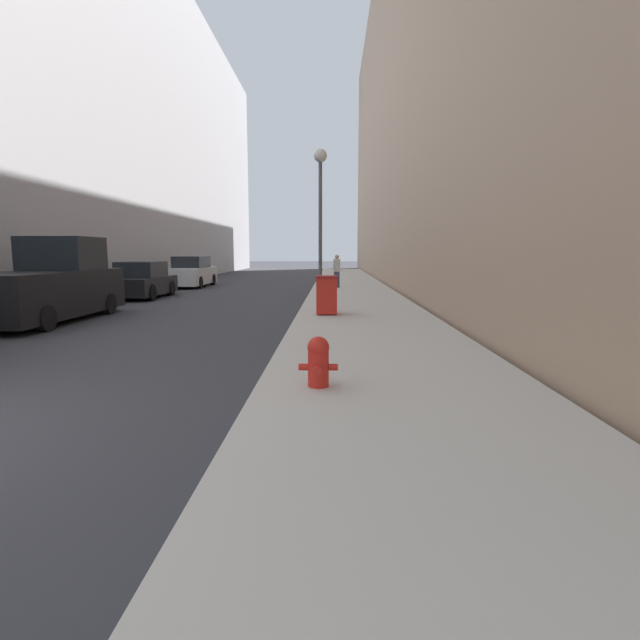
{
  "coord_description": "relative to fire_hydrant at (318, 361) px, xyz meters",
  "views": [
    {
      "loc": [
        5.12,
        -4.01,
        1.9
      ],
      "look_at": [
        4.55,
        17.98,
        -1.1
      ],
      "focal_mm": 28.0,
      "sensor_mm": 36.0,
      "label": 1
    }
  ],
  "objects": [
    {
      "name": "sidewalk_right",
      "position": [
        1.08,
        15.67,
        -0.42
      ],
      "size": [
        3.82,
        60.0,
        0.16
      ],
      "color": "#B7B2A8",
      "rests_on": "ground"
    },
    {
      "name": "building_left_glass",
      "position": [
        -15.84,
        23.67,
        9.43
      ],
      "size": [
        12.0,
        60.0,
        19.87
      ],
      "color": "#BCBCC1",
      "rests_on": "ground"
    },
    {
      "name": "building_right_stone",
      "position": [
        9.09,
        23.67,
        10.3
      ],
      "size": [
        12.0,
        60.0,
        21.61
      ],
      "color": "#9E7F66",
      "rests_on": "ground"
    },
    {
      "name": "fire_hydrant",
      "position": [
        0.0,
        0.0,
        0.0
      ],
      "size": [
        0.51,
        0.4,
        0.66
      ],
      "color": "red",
      "rests_on": "sidewalk_right"
    },
    {
      "name": "trash_bin",
      "position": [
        0.02,
        7.61,
        0.21
      ],
      "size": [
        0.59,
        0.64,
        1.09
      ],
      "color": "red",
      "rests_on": "sidewalk_right"
    },
    {
      "name": "lamppost",
      "position": [
        -0.26,
        11.44,
        3.28
      ],
      "size": [
        0.47,
        0.47,
        5.27
      ],
      "color": "#4C4C51",
      "rests_on": "sidewalk_right"
    },
    {
      "name": "pickup_truck",
      "position": [
        -7.64,
        7.21,
        0.47
      ],
      "size": [
        2.09,
        5.51,
        2.34
      ],
      "color": "black",
      "rests_on": "ground"
    },
    {
      "name": "parked_sedan_near",
      "position": [
        -7.77,
        14.25,
        0.19
      ],
      "size": [
        1.82,
        4.04,
        1.51
      ],
      "color": "black",
      "rests_on": "ground"
    },
    {
      "name": "parked_sedan_far",
      "position": [
        -7.59,
        21.02,
        0.27
      ],
      "size": [
        1.8,
        4.77,
        1.67
      ],
      "color": "silver",
      "rests_on": "ground"
    },
    {
      "name": "pedestrian_on_sidewalk",
      "position": [
        0.37,
        18.23,
        0.47
      ],
      "size": [
        0.33,
        0.21,
        1.62
      ],
      "color": "#2D3347",
      "rests_on": "sidewalk_right"
    }
  ]
}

